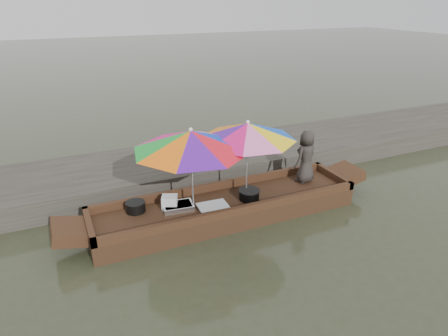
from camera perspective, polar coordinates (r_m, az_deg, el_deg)
name	(u,v)px	position (r m, az deg, el deg)	size (l,w,h in m)	color
water	(226,217)	(7.83, 0.30, -7.00)	(80.00, 80.00, 0.00)	#2E331F
dock	(188,165)	(9.56, -5.14, 0.42)	(22.00, 2.20, 0.50)	#2D2B26
boat_hull	(226,209)	(7.75, 0.30, -5.88)	(5.13, 1.20, 0.35)	black
cooking_pot	(135,207)	(7.45, -12.53, -5.43)	(0.35, 0.35, 0.19)	black
tray_crayfish	(178,207)	(7.43, -6.61, -5.49)	(0.56, 0.39, 0.09)	silver
tray_scallop	(213,207)	(7.41, -1.62, -5.55)	(0.56, 0.39, 0.06)	silver
charcoal_grill	(249,195)	(7.70, 3.61, -3.87)	(0.39, 0.39, 0.18)	black
supply_bag	(170,202)	(7.41, -7.76, -4.88)	(0.28, 0.22, 0.26)	silver
vendor	(306,157)	(8.42, 11.64, 1.62)	(0.55, 0.36, 1.12)	#2C2724
umbrella_bow	(192,170)	(7.10, -4.59, -0.23)	(2.08, 2.08, 1.55)	pink
umbrella_stern	(247,160)	(7.50, 3.28, 1.13)	(1.81, 1.81, 1.55)	red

